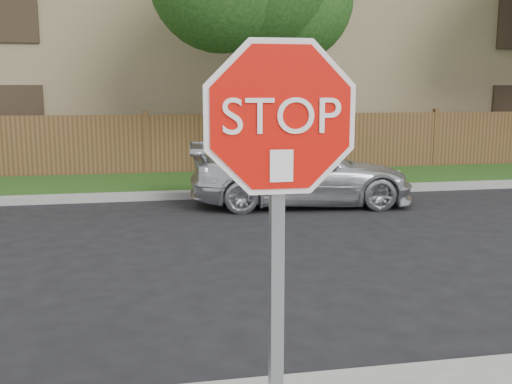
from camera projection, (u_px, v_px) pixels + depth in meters
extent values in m
cube|color=gray|center=(149.00, 196.00, 12.34)|extent=(70.00, 0.30, 0.15)
cube|color=#1E4714|center=(148.00, 184.00, 13.94)|extent=(70.00, 3.00, 0.12)
cube|color=#4D311B|center=(147.00, 146.00, 15.36)|extent=(70.00, 0.12, 1.60)
cube|color=#8A7C55|center=(143.00, 66.00, 20.40)|extent=(34.00, 8.00, 6.00)
cylinder|color=#382B21|center=(254.00, 101.00, 13.98)|extent=(0.44, 0.44, 3.92)
cube|color=gray|center=(276.00, 300.00, 2.96)|extent=(0.06, 0.06, 2.30)
cylinder|color=white|center=(281.00, 118.00, 2.74)|extent=(1.01, 0.02, 1.01)
cylinder|color=red|center=(281.00, 118.00, 2.73)|extent=(0.93, 0.02, 0.93)
cube|color=white|center=(282.00, 166.00, 2.75)|extent=(0.11, 0.00, 0.15)
imported|color=silver|center=(301.00, 173.00, 11.71)|extent=(4.47, 2.15, 1.26)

